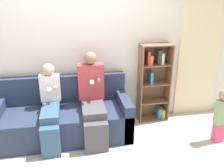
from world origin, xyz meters
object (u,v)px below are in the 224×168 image
at_px(couch, 64,119).
at_px(toddler_standing, 222,113).
at_px(adult_seated, 93,97).
at_px(child_seated, 50,106).
at_px(bookshelf, 154,82).

distance_m(couch, toddler_standing, 2.38).
distance_m(adult_seated, child_seated, 0.63).
bearing_deg(child_seated, adult_seated, 3.47).
bearing_deg(adult_seated, bookshelf, 19.61).
bearing_deg(child_seated, bookshelf, 13.99).
bearing_deg(couch, adult_seated, -10.94).
xyz_separation_m(couch, child_seated, (-0.17, -0.12, 0.29)).
relative_size(toddler_standing, bookshelf, 0.63).
height_order(child_seated, toddler_standing, child_seated).
relative_size(adult_seated, bookshelf, 0.97).
height_order(adult_seated, child_seated, adult_seated).
distance_m(adult_seated, toddler_standing, 1.92).
height_order(couch, adult_seated, adult_seated).
bearing_deg(toddler_standing, couch, 166.09).
distance_m(couch, child_seated, 0.36).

